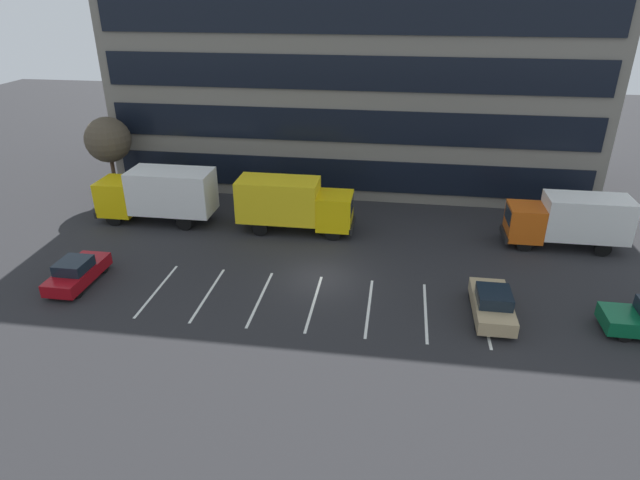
# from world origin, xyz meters

# --- Properties ---
(ground_plane) EXTENTS (120.00, 120.00, 0.00)m
(ground_plane) POSITION_xyz_m (0.00, 0.00, 0.00)
(ground_plane) COLOR #262628
(office_building) EXTENTS (35.82, 12.10, 18.00)m
(office_building) POSITION_xyz_m (0.00, 17.95, 9.00)
(office_building) COLOR slate
(office_building) RESTS_ON ground_plane
(lot_markings) EXTENTS (16.94, 5.40, 0.01)m
(lot_markings) POSITION_xyz_m (0.00, -2.53, 0.00)
(lot_markings) COLOR silver
(lot_markings) RESTS_ON ground_plane
(box_truck_orange) EXTENTS (7.08, 2.35, 3.28)m
(box_truck_orange) POSITION_xyz_m (14.23, 6.13, 1.85)
(box_truck_orange) COLOR #D85914
(box_truck_orange) RESTS_ON ground_plane
(box_truck_yellow) EXTENTS (7.87, 2.61, 3.65)m
(box_truck_yellow) POSITION_xyz_m (-11.87, 6.16, 2.05)
(box_truck_yellow) COLOR yellow
(box_truck_yellow) RESTS_ON ground_plane
(box_truck_yellow_all) EXTENTS (7.48, 2.48, 3.47)m
(box_truck_yellow_all) POSITION_xyz_m (-2.71, 5.99, 1.95)
(box_truck_yellow_all) COLOR yellow
(box_truck_yellow_all) RESTS_ON ground_plane
(sedan_maroon) EXTENTS (1.72, 4.12, 1.47)m
(sedan_maroon) POSITION_xyz_m (-12.85, -2.48, 0.70)
(sedan_maroon) COLOR maroon
(sedan_maroon) RESTS_ON ground_plane
(sedan_tan) EXTENTS (1.77, 4.23, 1.52)m
(sedan_tan) POSITION_xyz_m (8.71, -2.48, 0.72)
(sedan_tan) COLOR tan
(sedan_tan) RESTS_ON ground_plane
(bare_tree) EXTENTS (3.25, 3.25, 6.10)m
(bare_tree) POSITION_xyz_m (-17.00, 9.90, 4.45)
(bare_tree) COLOR #473323
(bare_tree) RESTS_ON ground_plane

